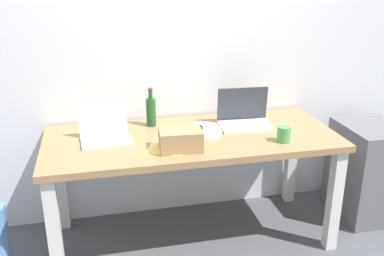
{
  "coord_description": "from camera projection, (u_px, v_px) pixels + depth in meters",
  "views": [
    {
      "loc": [
        -0.55,
        -2.42,
        1.7
      ],
      "look_at": [
        0.0,
        0.0,
        0.77
      ],
      "focal_mm": 40.77,
      "sensor_mm": 36.0,
      "label": 1
    }
  ],
  "objects": [
    {
      "name": "ground_plane",
      "position": [
        192.0,
        236.0,
        2.92
      ],
      "size": [
        8.0,
        8.0,
        0.0
      ],
      "primitive_type": "plane",
      "color": "#515459"
    },
    {
      "name": "back_wall",
      "position": [
        177.0,
        30.0,
        2.86
      ],
      "size": [
        5.2,
        0.08,
        2.6
      ],
      "primitive_type": "cube",
      "color": "white",
      "rests_on": "ground"
    },
    {
      "name": "desk",
      "position": [
        192.0,
        150.0,
        2.7
      ],
      "size": [
        1.78,
        0.74,
        0.72
      ],
      "color": "#A37A4C",
      "rests_on": "ground"
    },
    {
      "name": "laptop_left",
      "position": [
        105.0,
        133.0,
        2.59
      ],
      "size": [
        0.3,
        0.24,
        0.2
      ],
      "color": "silver",
      "rests_on": "desk"
    },
    {
      "name": "laptop_right",
      "position": [
        245.0,
        118.0,
        2.82
      ],
      "size": [
        0.35,
        0.25,
        0.24
      ],
      "color": "silver",
      "rests_on": "desk"
    },
    {
      "name": "beer_bottle",
      "position": [
        151.0,
        111.0,
        2.8
      ],
      "size": [
        0.06,
        0.06,
        0.25
      ],
      "color": "#1E5123",
      "rests_on": "desk"
    },
    {
      "name": "computer_mouse",
      "position": [
        198.0,
        128.0,
        2.75
      ],
      "size": [
        0.07,
        0.11,
        0.03
      ],
      "primitive_type": "ellipsoid",
      "rotation": [
        0.0,
        0.0,
        -0.16
      ],
      "color": "black",
      "rests_on": "desk"
    },
    {
      "name": "cardboard_box",
      "position": [
        180.0,
        140.0,
        2.45
      ],
      "size": [
        0.25,
        0.18,
        0.12
      ],
      "primitive_type": "cube",
      "rotation": [
        0.0,
        0.0,
        -0.06
      ],
      "color": "tan",
      "rests_on": "desk"
    },
    {
      "name": "coffee_mug",
      "position": [
        284.0,
        134.0,
        2.56
      ],
      "size": [
        0.08,
        0.08,
        0.09
      ],
      "primitive_type": "cylinder",
      "color": "#4C9E56",
      "rests_on": "desk"
    },
    {
      "name": "paper_sheet_near_back",
      "position": [
        206.0,
        130.0,
        2.75
      ],
      "size": [
        0.32,
        0.36,
        0.0
      ],
      "primitive_type": "cube",
      "rotation": [
        0.0,
        0.0,
        -0.45
      ],
      "color": "white",
      "rests_on": "desk"
    },
    {
      "name": "paper_yellow_folder",
      "position": [
        168.0,
        145.0,
        2.52
      ],
      "size": [
        0.3,
        0.35,
        0.0
      ],
      "primitive_type": "cube",
      "rotation": [
        0.0,
        0.0,
        -0.36
      ],
      "color": "#F4E06B",
      "rests_on": "desk"
    },
    {
      "name": "filing_cabinet",
      "position": [
        367.0,
        170.0,
        3.09
      ],
      "size": [
        0.4,
        0.48,
        0.68
      ],
      "primitive_type": "cube",
      "color": "slate",
      "rests_on": "ground"
    }
  ]
}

